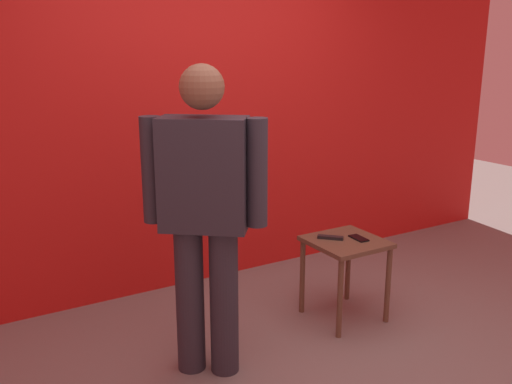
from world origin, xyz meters
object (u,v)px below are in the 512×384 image
at_px(side_table, 346,254).
at_px(tv_remote, 330,237).
at_px(cell_phone, 359,238).
at_px(standing_person, 205,208).

bearing_deg(side_table, tv_remote, 138.80).
bearing_deg(side_table, cell_phone, -19.08).
bearing_deg(tv_remote, standing_person, 145.47).
bearing_deg(tv_remote, side_table, -85.46).
relative_size(standing_person, side_table, 3.08).
distance_m(cell_phone, tv_remote, 0.19).
bearing_deg(cell_phone, standing_person, -172.01).
bearing_deg(tv_remote, cell_phone, -75.30).
height_order(standing_person, tv_remote, standing_person).
bearing_deg(standing_person, cell_phone, 3.63).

